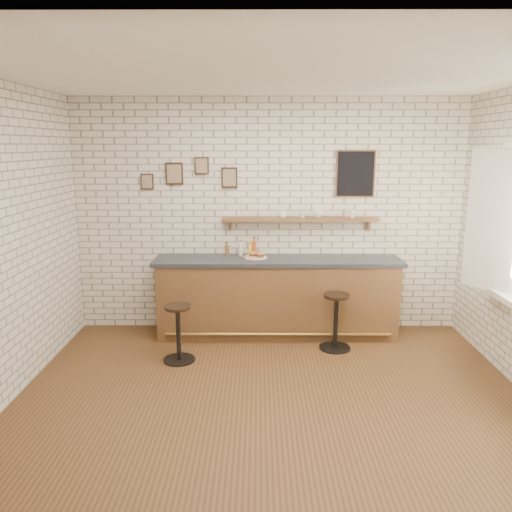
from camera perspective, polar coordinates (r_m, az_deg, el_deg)
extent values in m
plane|color=brown|center=(5.03, 1.80, -15.99)|extent=(5.00, 5.00, 0.00)
cube|color=brown|center=(6.42, 2.43, -4.90)|extent=(3.00, 0.58, 0.96)
cube|color=#2D333A|center=(6.29, 2.47, -0.51)|extent=(3.10, 0.62, 0.05)
cylinder|color=olive|center=(6.24, 2.51, -8.94)|extent=(2.79, 0.04, 0.04)
cylinder|color=white|center=(6.31, -0.02, -0.15)|extent=(0.28, 0.28, 0.01)
cylinder|color=#F1AD55|center=(6.33, 0.46, -0.05)|extent=(0.05, 0.05, 0.00)
cylinder|color=#F1AD55|center=(6.31, 0.24, -0.09)|extent=(0.05, 0.05, 0.00)
cylinder|color=#F1AD55|center=(6.38, -1.04, 0.06)|extent=(0.06, 0.06, 0.00)
cylinder|color=#F1AD55|center=(6.36, 0.30, 0.01)|extent=(0.06, 0.06, 0.00)
cylinder|color=#F1AD55|center=(6.26, -1.01, -0.19)|extent=(0.06, 0.06, 0.00)
cylinder|color=#F1AD55|center=(6.32, 0.57, -0.07)|extent=(0.04, 0.04, 0.00)
cylinder|color=#F1AD55|center=(6.26, -0.15, -0.20)|extent=(0.05, 0.05, 0.00)
cylinder|color=#F1AD55|center=(6.25, -1.03, -0.21)|extent=(0.04, 0.04, 0.00)
cylinder|color=#F1AD55|center=(6.32, -1.46, -0.07)|extent=(0.05, 0.05, 0.00)
cylinder|color=#F1AD55|center=(6.26, 0.36, -0.19)|extent=(0.06, 0.06, 0.00)
cylinder|color=#F1AD55|center=(6.34, -0.96, -0.03)|extent=(0.04, 0.04, 0.00)
cylinder|color=#F1AD55|center=(6.30, 0.25, -0.11)|extent=(0.05, 0.05, 0.00)
cylinder|color=#F1AD55|center=(6.34, 0.46, -0.03)|extent=(0.05, 0.05, 0.00)
cylinder|color=#F1AD55|center=(6.30, 0.17, -0.10)|extent=(0.05, 0.05, 0.00)
cylinder|color=brown|center=(6.45, -3.31, 0.67)|extent=(0.05, 0.05, 0.14)
cylinder|color=brown|center=(6.43, -3.32, 1.39)|extent=(0.02, 0.02, 0.03)
cylinder|color=black|center=(6.43, -3.32, 1.57)|extent=(0.02, 0.02, 0.01)
cylinder|color=beige|center=(6.44, -1.78, 0.74)|extent=(0.05, 0.05, 0.15)
cylinder|color=beige|center=(6.42, -1.78, 1.56)|extent=(0.02, 0.02, 0.03)
cylinder|color=black|center=(6.42, -1.78, 1.76)|extent=(0.02, 0.02, 0.01)
cylinder|color=#AE481C|center=(6.43, -0.21, 0.89)|extent=(0.06, 0.06, 0.19)
cylinder|color=#AE481C|center=(6.41, -0.21, 1.89)|extent=(0.02, 0.02, 0.04)
cylinder|color=black|center=(6.41, -0.21, 2.13)|extent=(0.02, 0.02, 0.01)
cylinder|color=yellow|center=(6.44, -0.68, 0.63)|extent=(0.05, 0.05, 0.13)
cylinder|color=yellow|center=(6.42, -0.69, 1.30)|extent=(0.02, 0.02, 0.03)
cylinder|color=maroon|center=(6.42, -0.69, 1.46)|extent=(0.03, 0.03, 0.01)
cylinder|color=black|center=(5.89, -8.76, -11.61)|extent=(0.36, 0.36, 0.02)
cylinder|color=black|center=(5.77, -8.86, -8.80)|extent=(0.05, 0.05, 0.60)
cylinder|color=black|center=(5.66, -8.97, -5.79)|extent=(0.31, 0.31, 0.04)
cylinder|color=black|center=(6.21, 9.00, -10.29)|extent=(0.38, 0.38, 0.02)
cylinder|color=black|center=(6.10, 9.10, -7.50)|extent=(0.06, 0.06, 0.63)
cylinder|color=black|center=(5.99, 9.21, -4.51)|extent=(0.40, 0.40, 0.04)
cube|color=brown|center=(6.41, 5.04, 4.21)|extent=(2.00, 0.18, 0.04)
cube|color=brown|center=(6.48, -3.00, 3.62)|extent=(0.03, 0.04, 0.16)
cube|color=brown|center=(6.63, 12.77, 3.52)|extent=(0.03, 0.04, 0.16)
imported|color=white|center=(6.39, 3.02, 4.79)|extent=(0.16, 0.16, 0.09)
imported|color=white|center=(6.40, 5.37, 4.76)|extent=(0.11, 0.11, 0.08)
imported|color=white|center=(6.42, 7.16, 4.80)|extent=(0.16, 0.16, 0.10)
imported|color=white|center=(6.49, 10.97, 4.71)|extent=(0.12, 0.12, 0.09)
cube|color=black|center=(6.50, -9.32, 9.26)|extent=(0.22, 0.02, 0.28)
cube|color=black|center=(6.45, -6.23, 10.22)|extent=(0.18, 0.02, 0.22)
cube|color=black|center=(6.42, -3.06, 8.92)|extent=(0.20, 0.02, 0.26)
cube|color=black|center=(6.57, -12.33, 8.30)|extent=(0.16, 0.02, 0.20)
cube|color=black|center=(6.53, 11.29, 9.20)|extent=(0.46, 0.02, 0.56)
cube|color=white|center=(5.97, 26.17, 4.00)|extent=(0.05, 0.06, 1.50)
cube|color=white|center=(5.64, 26.10, 3.57)|extent=(0.40, 0.46, 1.46)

